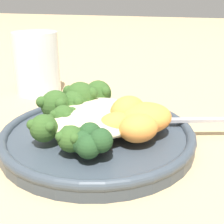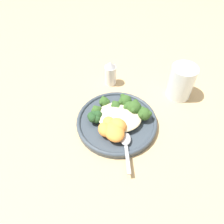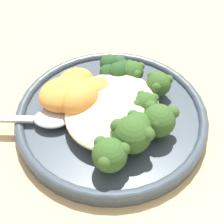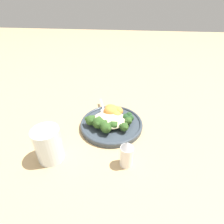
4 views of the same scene
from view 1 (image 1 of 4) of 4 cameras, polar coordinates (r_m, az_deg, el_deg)
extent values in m
plane|color=tan|center=(0.39, 0.09, -5.45)|extent=(4.00, 4.00, 0.00)
cylinder|color=#38424C|center=(0.38, -2.62, -4.83)|extent=(0.23, 0.23, 0.02)
torus|color=#38424C|center=(0.38, -2.64, -3.75)|extent=(0.24, 0.24, 0.01)
ellipsoid|color=beige|center=(0.38, -2.85, -0.87)|extent=(0.13, 0.11, 0.02)
ellipsoid|color=#8EB25B|center=(0.40, -1.32, -0.17)|extent=(0.09, 0.06, 0.02)
sphere|color=#335623|center=(0.44, -2.53, 3.41)|extent=(0.04, 0.04, 0.04)
sphere|color=#335623|center=(0.43, -1.27, 3.81)|extent=(0.01, 0.01, 0.01)
sphere|color=#335623|center=(0.45, -1.94, 4.74)|extent=(0.01, 0.01, 0.01)
sphere|color=#335623|center=(0.44, -4.42, 4.09)|extent=(0.01, 0.01, 0.01)
ellipsoid|color=#8EB25B|center=(0.39, -2.88, -0.61)|extent=(0.06, 0.07, 0.02)
sphere|color=#335623|center=(0.42, -5.79, 2.64)|extent=(0.04, 0.04, 0.04)
sphere|color=#335623|center=(0.41, -3.68, 3.41)|extent=(0.02, 0.02, 0.02)
sphere|color=#335623|center=(0.42, -7.91, 3.78)|extent=(0.02, 0.02, 0.02)
ellipsoid|color=#8EB25B|center=(0.39, -3.09, -0.76)|extent=(0.05, 0.08, 0.02)
sphere|color=#335623|center=(0.41, -6.93, 1.52)|extent=(0.03, 0.03, 0.03)
sphere|color=#335623|center=(0.40, -6.24, 1.76)|extent=(0.01, 0.01, 0.01)
sphere|color=#335623|center=(0.41, -5.21, 2.62)|extent=(0.01, 0.01, 0.01)
sphere|color=#335623|center=(0.42, -7.65, 2.85)|extent=(0.01, 0.01, 0.01)
sphere|color=#335623|center=(0.40, -8.76, 2.02)|extent=(0.01, 0.01, 0.01)
ellipsoid|color=#8EB25B|center=(0.38, -4.94, -1.29)|extent=(0.02, 0.09, 0.02)
sphere|color=#335623|center=(0.40, -10.51, 1.06)|extent=(0.04, 0.04, 0.04)
sphere|color=#335623|center=(0.39, -9.36, 1.44)|extent=(0.01, 0.01, 0.01)
sphere|color=#335623|center=(0.41, -9.64, 2.64)|extent=(0.01, 0.01, 0.01)
sphere|color=#335623|center=(0.40, -12.72, 1.79)|extent=(0.01, 0.01, 0.01)
ellipsoid|color=#8EB25B|center=(0.37, -2.53, -1.98)|extent=(0.04, 0.08, 0.01)
sphere|color=#335623|center=(0.38, -8.84, -0.92)|extent=(0.03, 0.03, 0.03)
sphere|color=#335623|center=(0.36, -8.27, -0.77)|extent=(0.01, 0.01, 0.01)
sphere|color=#335623|center=(0.38, -7.26, 0.11)|extent=(0.01, 0.01, 0.01)
sphere|color=#335623|center=(0.38, -9.46, 0.35)|extent=(0.01, 0.01, 0.01)
sphere|color=#335623|center=(0.37, -10.53, -0.50)|extent=(0.01, 0.01, 0.01)
ellipsoid|color=#8EB25B|center=(0.36, -5.47, -3.11)|extent=(0.07, 0.07, 0.01)
sphere|color=#335623|center=(0.35, -12.35, -2.91)|extent=(0.03, 0.03, 0.03)
sphere|color=#335623|center=(0.34, -11.34, -2.69)|extent=(0.01, 0.01, 0.01)
sphere|color=#335623|center=(0.35, -11.49, -1.35)|extent=(0.01, 0.01, 0.01)
sphere|color=#335623|center=(0.35, -14.42, -2.25)|extent=(0.01, 0.01, 0.01)
ellipsoid|color=#8EB25B|center=(0.36, -2.66, -3.32)|extent=(0.09, 0.04, 0.01)
sphere|color=#335623|center=(0.32, -7.53, -4.88)|extent=(0.03, 0.03, 0.03)
sphere|color=#335623|center=(0.31, -6.84, -4.86)|extent=(0.01, 0.01, 0.01)
sphere|color=#335623|center=(0.32, -5.76, -3.71)|extent=(0.01, 0.01, 0.01)
sphere|color=#335623|center=(0.33, -8.26, -3.36)|extent=(0.01, 0.01, 0.01)
sphere|color=#335623|center=(0.32, -9.42, -4.47)|extent=(0.01, 0.01, 0.01)
ellipsoid|color=orange|center=(0.36, 5.94, -1.09)|extent=(0.08, 0.08, 0.03)
ellipsoid|color=orange|center=(0.35, 0.91, -2.32)|extent=(0.06, 0.06, 0.03)
ellipsoid|color=orange|center=(0.37, 2.76, -0.32)|extent=(0.06, 0.05, 0.04)
ellipsoid|color=orange|center=(0.34, 4.86, -2.95)|extent=(0.06, 0.06, 0.03)
sphere|color=#234723|center=(0.31, -4.17, -6.38)|extent=(0.02, 0.02, 0.02)
sphere|color=#234723|center=(0.31, -2.07, -5.24)|extent=(0.02, 0.02, 0.02)
sphere|color=#234723|center=(0.32, -2.03, -5.09)|extent=(0.02, 0.02, 0.02)
sphere|color=#234723|center=(0.32, -4.04, -4.02)|extent=(0.02, 0.02, 0.02)
sphere|color=#234723|center=(0.32, -5.36, -5.58)|extent=(0.02, 0.02, 0.02)
cube|color=#A3A3A8|center=(0.41, 15.94, -1.43)|extent=(0.03, 0.08, 0.00)
ellipsoid|color=#A3A3A8|center=(0.40, 7.52, -1.21)|extent=(0.04, 0.05, 0.01)
cylinder|color=silver|center=(0.58, -13.53, 8.66)|extent=(0.08, 0.08, 0.11)
camera|label=2|loc=(0.59, 65.66, 45.95)|focal=35.00mm
camera|label=3|loc=(0.67, -3.54, 36.69)|focal=60.00mm
camera|label=4|loc=(0.73, -59.46, 32.42)|focal=28.00mm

